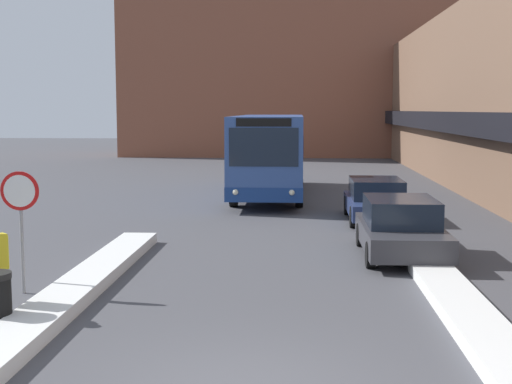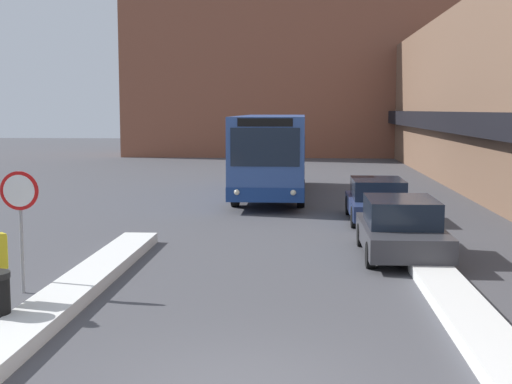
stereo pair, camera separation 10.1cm
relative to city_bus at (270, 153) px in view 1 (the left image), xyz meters
The scene contains 8 objects.
building_row_right 11.14m from the city_bus, 16.16° to the left, with size 5.50×60.00×8.24m.
building_backdrop_far 28.15m from the city_bus, 88.96° to the left, with size 26.00×8.00×16.86m.
snow_bank_left 18.55m from the city_bus, 99.67° to the right, with size 0.90×14.94×0.26m.
snow_bank_right 18.88m from the city_bus, 77.41° to the right, with size 0.90×9.06×0.25m.
city_bus is the anchor object (origin of this frame).
parked_car_front 12.81m from the city_bus, 73.15° to the right, with size 1.92×4.25×1.43m.
parked_car_middle 7.66m from the city_bus, 60.78° to the right, with size 1.87×4.35×1.37m.
stop_sign 16.80m from the city_bus, 104.45° to the right, with size 0.76×0.08×2.41m.
Camera 1 is at (0.70, -8.67, 3.59)m, focal length 50.00 mm.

